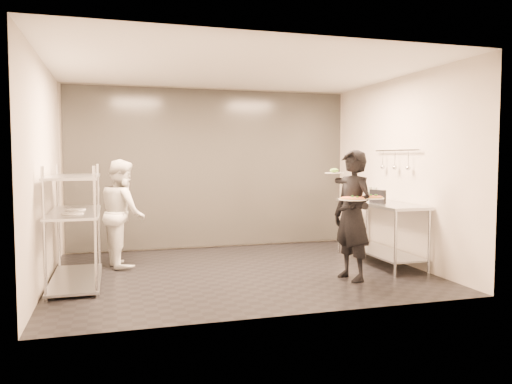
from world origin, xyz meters
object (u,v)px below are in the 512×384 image
object	(u,v)px
chef	(123,213)
bottle_dark	(356,192)
bottle_green	(370,194)
bottle_clear	(375,194)
pizza_plate_near	(352,199)
pizza_plate_far	(372,197)
salad_plate	(334,172)
prep_counter	(380,222)
waiter	(353,215)
pos_monitor	(378,196)
pass_rack	(75,223)

from	to	relation	value
chef	bottle_dark	distance (m)	3.75
bottle_green	bottle_clear	bearing A→B (deg)	35.21
pizza_plate_near	pizza_plate_far	world-z (taller)	pizza_plate_far
salad_plate	bottle_clear	xyz separation A→B (m)	(1.00, 0.67, -0.37)
chef	bottle_green	xyz separation A→B (m)	(3.59, -0.80, 0.25)
bottle_green	prep_counter	bearing A→B (deg)	-20.98
waiter	chef	size ratio (longest dim) A/B	1.08
salad_plate	pos_monitor	xyz separation A→B (m)	(0.88, 0.38, -0.38)
pass_rack	prep_counter	world-z (taller)	pass_rack
pizza_plate_far	pos_monitor	size ratio (longest dim) A/B	1.11
prep_counter	bottle_dark	distance (m)	0.89
pass_rack	bottle_clear	xyz separation A→B (m)	(4.33, 0.16, 0.26)
chef	bottle_green	distance (m)	3.68
pizza_plate_near	bottle_dark	size ratio (longest dim) A/B	1.72
pass_rack	chef	world-z (taller)	chef
waiter	bottle_green	xyz separation A→B (m)	(0.73, 0.88, 0.19)
bottle_dark	pass_rack	bearing A→B (deg)	-169.52
pizza_plate_near	bottle_dark	xyz separation A→B (m)	(1.00, 1.82, -0.06)
chef	bottle_green	world-z (taller)	chef
prep_counter	pizza_plate_far	distance (m)	1.32
chef	salad_plate	world-z (taller)	chef
prep_counter	pizza_plate_near	world-z (taller)	pizza_plate_near
salad_plate	chef	bearing A→B (deg)	153.35
chef	bottle_clear	xyz separation A→B (m)	(3.73, -0.70, 0.25)
chef	pizza_plate_far	bearing A→B (deg)	-133.30
bottle_clear	pizza_plate_far	bearing A→B (deg)	-121.16
prep_counter	bottle_clear	world-z (taller)	bottle_clear
chef	pizza_plate_far	xyz separation A→B (m)	(3.02, -1.87, 0.31)
salad_plate	bottle_dark	xyz separation A→B (m)	(1.01, 1.31, -0.38)
pizza_plate_near	pos_monitor	distance (m)	1.24
chef	pizza_plate_far	distance (m)	3.57
pizza_plate_near	pizza_plate_far	bearing A→B (deg)	1.87
prep_counter	salad_plate	bearing A→B (deg)	-152.90
pass_rack	prep_counter	distance (m)	4.33
bottle_dark	pos_monitor	bearing A→B (deg)	-98.01
prep_counter	pizza_plate_far	bearing A→B (deg)	-124.99
pizza_plate_near	pizza_plate_far	xyz separation A→B (m)	(0.27, 0.01, 0.01)
pizza_plate_far	bottle_green	distance (m)	1.21
waiter	chef	bearing A→B (deg)	-135.50
chef	salad_plate	bearing A→B (deg)	-128.13
waiter	bottle_clear	world-z (taller)	waiter
pizza_plate_near	bottle_dark	bearing A→B (deg)	61.35
prep_counter	bottle_green	xyz separation A→B (m)	(-0.14, 0.06, 0.41)
pass_rack	pizza_plate_far	bearing A→B (deg)	-15.61
pizza_plate_near	waiter	bearing A→B (deg)	61.56
salad_plate	pos_monitor	world-z (taller)	salad_plate
pizza_plate_near	salad_plate	xyz separation A→B (m)	(-0.01, 0.51, 0.33)
pizza_plate_far	pos_monitor	xyz separation A→B (m)	(0.59, 0.88, -0.07)
prep_counter	waiter	size ratio (longest dim) A/B	1.06
bottle_clear	bottle_dark	size ratio (longest dim) A/B	1.07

